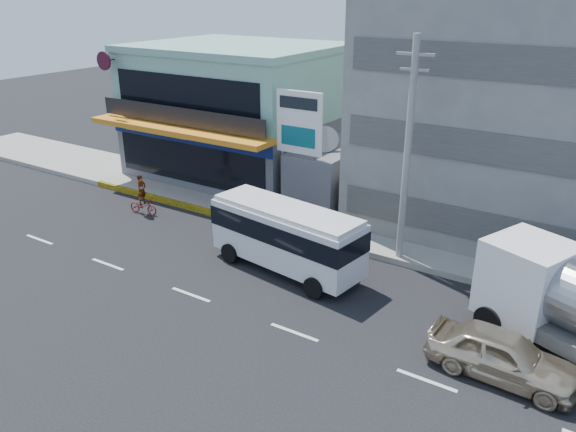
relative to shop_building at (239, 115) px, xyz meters
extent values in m
plane|color=black|center=(8.00, -13.95, -4.00)|extent=(120.00, 120.00, 0.00)
cube|color=gray|center=(13.00, -4.45, -3.85)|extent=(70.00, 5.00, 0.30)
cube|color=#4B4B50|center=(0.00, 0.05, -2.00)|extent=(12.00, 10.00, 4.00)
cube|color=#83BAAB|center=(0.00, 0.05, 2.00)|extent=(12.00, 10.00, 4.00)
cube|color=orange|center=(0.00, -5.75, 0.15)|extent=(12.40, 1.80, 0.30)
cube|color=navy|center=(0.00, -5.00, -0.40)|extent=(12.00, 0.12, 0.80)
cube|color=black|center=(0.00, -4.97, -1.90)|extent=(11.00, 0.06, 2.60)
cube|color=gray|center=(18.00, 1.05, 3.00)|extent=(16.00, 12.00, 14.00)
cube|color=#4B4B50|center=(8.00, -1.95, -2.25)|extent=(3.00, 6.00, 3.50)
cylinder|color=slate|center=(8.00, -2.95, -0.42)|extent=(1.50, 1.50, 0.15)
cylinder|color=gray|center=(6.50, -4.75, -0.75)|extent=(0.16, 0.16, 6.50)
cylinder|color=gray|center=(8.50, -4.75, -0.75)|extent=(0.16, 0.16, 6.50)
cube|color=white|center=(7.50, -4.75, 1.30)|extent=(2.60, 0.18, 3.20)
cylinder|color=#999993|center=(14.00, -6.55, 1.00)|extent=(0.30, 0.30, 10.00)
cube|color=#999993|center=(14.00, -6.55, 5.20)|extent=(1.60, 0.12, 0.12)
cube|color=#999993|center=(14.00, -6.55, 4.60)|extent=(1.20, 0.10, 0.10)
cube|color=silver|center=(10.11, -9.99, -2.38)|extent=(7.33, 3.21, 2.33)
cube|color=black|center=(10.11, -9.99, -1.92)|extent=(7.39, 3.26, 0.86)
cube|color=silver|center=(10.11, -9.99, -1.11)|extent=(7.10, 2.98, 0.20)
cylinder|color=black|center=(7.54, -10.75, -3.54)|extent=(0.94, 0.41, 0.91)
cylinder|color=black|center=(7.86, -8.54, -3.54)|extent=(0.94, 0.41, 0.91)
cylinder|color=black|center=(12.35, -11.43, -3.54)|extent=(0.94, 0.41, 0.91)
cylinder|color=black|center=(12.67, -9.23, -3.54)|extent=(0.94, 0.41, 0.91)
imported|color=beige|center=(19.90, -12.45, -3.19)|extent=(4.84, 2.12, 1.62)
cube|color=white|center=(19.82, -9.22, -1.96)|extent=(3.44, 3.44, 2.86)
cylinder|color=black|center=(18.94, -10.22, -3.45)|extent=(1.14, 0.72, 1.10)
cylinder|color=black|center=(19.89, -7.88, -3.45)|extent=(1.14, 0.72, 1.10)
imported|color=#610D10|center=(-0.17, -8.65, -3.54)|extent=(1.80, 0.85, 0.91)
imported|color=#66594C|center=(-0.17, -8.65, -2.61)|extent=(0.48, 0.66, 1.67)
camera|label=1|loc=(22.14, -28.64, 7.70)|focal=35.00mm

